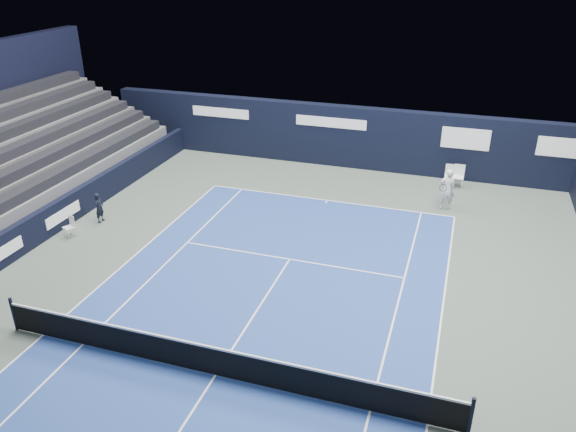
# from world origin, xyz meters

# --- Properties ---
(ground) EXTENTS (48.00, 48.00, 0.00)m
(ground) POSITION_xyz_m (0.00, 2.00, 0.00)
(ground) COLOR #48564E
(ground) RESTS_ON ground
(court_surface) EXTENTS (10.97, 23.77, 0.01)m
(court_surface) POSITION_xyz_m (0.00, 0.00, 0.00)
(court_surface) COLOR navy
(court_surface) RESTS_ON ground
(folding_chair_back_a) EXTENTS (0.46, 0.44, 0.99)m
(folding_chair_back_a) POSITION_xyz_m (5.01, 15.47, 0.57)
(folding_chair_back_a) COLOR white
(folding_chair_back_a) RESTS_ON ground
(folding_chair_back_b) EXTENTS (0.49, 0.47, 1.07)m
(folding_chair_back_b) POSITION_xyz_m (5.42, 15.33, 0.61)
(folding_chair_back_b) COLOR white
(folding_chair_back_b) RESTS_ON ground
(line_judge_chair) EXTENTS (0.49, 0.49, 0.85)m
(line_judge_chair) POSITION_xyz_m (-8.66, 5.52, 0.49)
(line_judge_chair) COLOR white
(line_judge_chair) RESTS_ON ground
(line_judge) EXTENTS (0.30, 0.46, 1.26)m
(line_judge) POSITION_xyz_m (-8.32, 6.96, 0.63)
(line_judge) COLOR black
(line_judge) RESTS_ON ground
(court_markings) EXTENTS (11.03, 23.83, 0.00)m
(court_markings) POSITION_xyz_m (0.00, 0.00, 0.01)
(court_markings) COLOR white
(court_markings) RESTS_ON court_surface
(tennis_net) EXTENTS (12.90, 0.10, 1.10)m
(tennis_net) POSITION_xyz_m (0.00, 0.00, 0.51)
(tennis_net) COLOR black
(tennis_net) RESTS_ON ground
(back_sponsor_wall) EXTENTS (26.00, 0.63, 3.10)m
(back_sponsor_wall) POSITION_xyz_m (0.01, 16.50, 1.55)
(back_sponsor_wall) COLOR black
(back_sponsor_wall) RESTS_ON ground
(side_barrier_left) EXTENTS (0.33, 22.00, 1.20)m
(side_barrier_left) POSITION_xyz_m (-9.50, 5.97, 0.60)
(side_barrier_left) COLOR black
(side_barrier_left) RESTS_ON ground
(tennis_player) EXTENTS (0.75, 0.91, 1.80)m
(tennis_player) POSITION_xyz_m (5.02, 12.68, 0.90)
(tennis_player) COLOR white
(tennis_player) RESTS_ON ground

